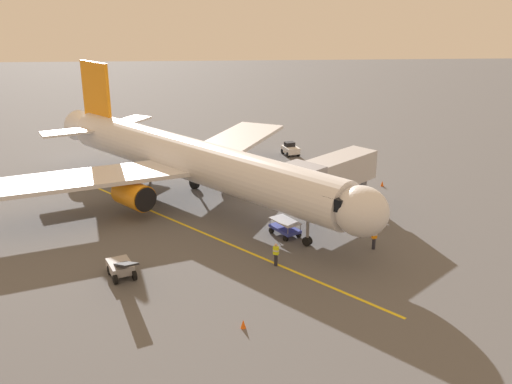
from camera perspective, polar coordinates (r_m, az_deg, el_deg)
The scene contains 12 objects.
ground_plane at distance 53.60m, azimuth -5.75°, elevation -1.13°, with size 220.00×220.00×0.00m, color #565659.
apron_lead_in_line at distance 48.31m, azimuth -6.38°, elevation -3.51°, with size 0.24×40.00×0.01m, color yellow.
airplane at distance 52.83m, azimuth -6.46°, elevation 3.11°, with size 32.62×33.47×11.50m.
jet_bridge at distance 49.08m, azimuth 6.90°, elevation 1.52°, with size 9.78×9.17×5.40m.
ground_crew_marshaller at distance 44.82m, azimuth 11.52°, elevation -4.46°, with size 0.46×0.38×1.71m.
ground_crew_wing_walker at distance 41.41m, azimuth 1.97°, elevation -6.13°, with size 0.47×0.41×1.71m.
belt_loader_near_nose at distance 41.03m, azimuth -13.09°, elevation -7.19°, with size 2.93×4.67×2.32m.
baggage_cart_portside at distance 46.45m, azimuth 2.87°, elevation -3.50°, with size 2.52×2.95×1.27m.
tug_starboard_side at distance 68.85m, azimuth 3.39°, elevation 4.23°, with size 2.13×2.64×1.50m.
safety_cone_nose_left at distance 34.62m, azimuth -1.26°, elevation -12.82°, with size 0.32×0.32×0.55m, color #F2590F.
safety_cone_nose_right at distance 59.23m, azimuth 12.29°, elevation 0.82°, with size 0.32×0.32×0.55m, color #F2590F.
safety_cone_wing_port at distance 52.25m, azimuth 5.21°, elevation -1.34°, with size 0.32×0.32×0.55m, color #F2590F.
Camera 1 is at (-2.22, 50.16, 18.77)m, focal length 40.74 mm.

